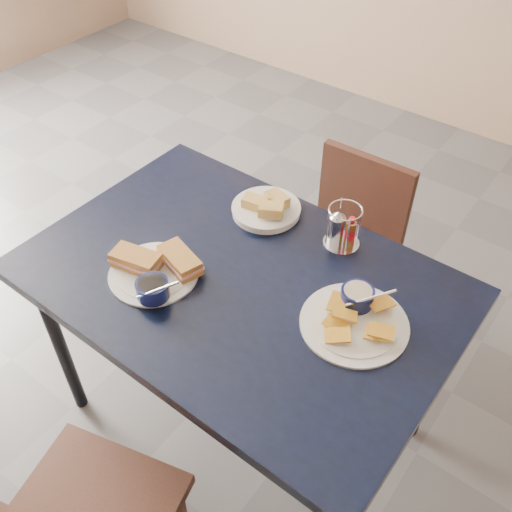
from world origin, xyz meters
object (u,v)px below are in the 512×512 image
Objects in this scene: dining_table at (240,293)px; plantain_plate at (355,314)px; sandwich_plate at (156,270)px; condiment_caddy at (342,229)px; bread_basket at (267,208)px; chair_far at (348,239)px.

plantain_plate is at bearing 10.63° from dining_table.
sandwich_plate is 2.20× the size of condiment_caddy.
plantain_plate is at bearing -51.59° from condiment_caddy.
condiment_caddy is (0.34, 0.44, 0.03)m from sandwich_plate.
bread_basket is 1.60× the size of condiment_caddy.
sandwich_plate is at bearing -101.33° from bread_basket.
condiment_caddy is at bearing 128.41° from plantain_plate.
plantain_plate reaches higher than dining_table.
condiment_caddy is (0.15, 0.30, 0.12)m from dining_table.
sandwich_plate is 1.04× the size of plantain_plate.
bread_basket is at bearing -109.23° from chair_far.
bread_basket is (0.08, 0.42, -0.01)m from sandwich_plate.
sandwich_plate is at bearing -159.15° from plantain_plate.
sandwich_plate is 0.57m from plantain_plate.
sandwich_plate is (-0.21, -0.78, 0.33)m from chair_far.
sandwich_plate reaches higher than chair_far.
bread_basket is (-0.11, 0.28, 0.09)m from dining_table.
condiment_caddy reaches higher than bread_basket.
condiment_caddy reaches higher than plantain_plate.
bread_basket is at bearing 78.67° from sandwich_plate.
chair_far is 2.70× the size of plantain_plate.
bread_basket reaches higher than dining_table.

